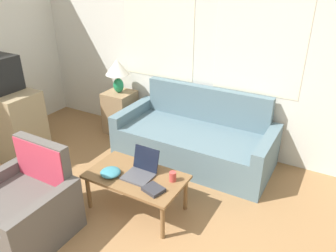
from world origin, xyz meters
TOP-DOWN VIEW (x-y plane):
  - wall_back at (-0.00, 3.47)m, footprint 6.64×0.06m
  - couch at (0.04, 3.00)m, footprint 2.04×0.92m
  - armchair at (-0.78, 0.95)m, footprint 0.85×0.80m
  - tv_dresser at (-2.24, 1.85)m, footprint 1.07×0.54m
  - side_table at (-1.32, 3.16)m, footprint 0.42×0.42m
  - table_lamp at (-1.32, 3.16)m, footprint 0.35×0.35m
  - coffee_table at (-0.05, 1.76)m, footprint 1.01×0.58m
  - laptop at (-0.01, 1.80)m, footprint 0.29×0.32m
  - cup_navy at (0.32, 1.86)m, footprint 0.07×0.07m
  - snack_bowl at (-0.28, 1.63)m, footprint 0.21×0.21m
  - book_red at (0.24, 1.63)m, footprint 0.22×0.20m

SIDE VIEW (x-z plane):
  - couch at x=0.04m, z-range -0.18..0.73m
  - armchair at x=-0.78m, z-range -0.17..0.71m
  - side_table at x=-1.32m, z-range 0.00..0.65m
  - coffee_table at x=-0.05m, z-range 0.16..0.58m
  - book_red at x=0.24m, z-range 0.42..0.46m
  - snack_bowl at x=-0.28m, z-range 0.42..0.49m
  - tv_dresser at x=-2.24m, z-range 0.00..0.93m
  - cup_navy at x=0.32m, z-range 0.42..0.52m
  - laptop at x=-0.01m, z-range 0.35..0.61m
  - table_lamp at x=-1.32m, z-range 0.75..1.25m
  - wall_back at x=0.00m, z-range 0.01..2.61m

